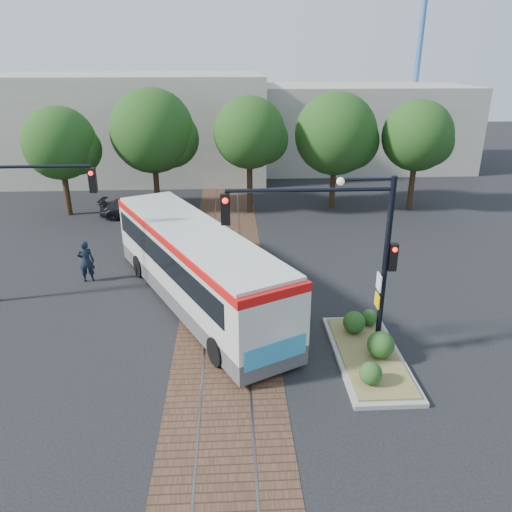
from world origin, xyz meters
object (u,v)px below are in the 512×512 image
object	(u,v)px
traffic_island	(369,349)
officer	(86,261)
signal_pole_left	(8,211)
city_bus	(195,263)
parked_car	(134,208)
signal_pole_main	(348,242)

from	to	relation	value
traffic_island	officer	world-z (taller)	officer
signal_pole_left	city_bus	bearing A→B (deg)	-4.93
city_bus	parked_car	world-z (taller)	city_bus
signal_pole_left	officer	bearing A→B (deg)	39.95
traffic_island	signal_pole_left	size ratio (longest dim) A/B	0.87
signal_pole_left	parked_car	world-z (taller)	signal_pole_left
signal_pole_main	officer	world-z (taller)	signal_pole_main
city_bus	signal_pole_main	distance (m)	6.99
city_bus	parked_car	bearing A→B (deg)	84.15
signal_pole_main	officer	xyz separation A→B (m)	(-10.09, 6.60, -3.19)
city_bus	officer	xyz separation A→B (m)	(-5.02, 2.41, -0.84)
officer	parked_car	size ratio (longest dim) A/B	0.46
city_bus	officer	size ratio (longest dim) A/B	6.15
city_bus	traffic_island	bearing A→B (deg)	-62.28
traffic_island	signal_pole_main	size ratio (longest dim) A/B	0.87
signal_pole_left	parked_car	xyz separation A→B (m)	(2.63, 11.12, -3.26)
city_bus	signal_pole_main	size ratio (longest dim) A/B	1.99
signal_pole_left	officer	distance (m)	4.02
signal_pole_main	traffic_island	bearing A→B (deg)	-5.36
signal_pole_main	parked_car	world-z (taller)	signal_pole_main
traffic_island	officer	xyz separation A→B (m)	(-11.05, 6.69, 0.64)
traffic_island	signal_pole_left	distance (m)	14.50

